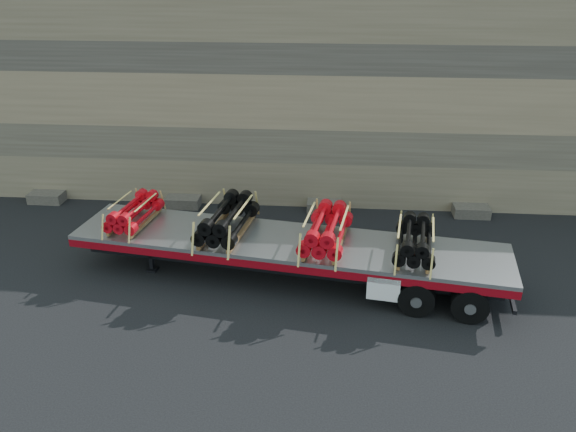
% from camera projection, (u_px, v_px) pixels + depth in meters
% --- Properties ---
extents(ground, '(120.00, 120.00, 0.00)m').
position_uv_depth(ground, '(248.00, 279.00, 15.47)').
color(ground, black).
rests_on(ground, ground).
extents(rock_wall, '(44.00, 3.00, 7.00)m').
position_uv_depth(rock_wall, '(272.00, 98.00, 19.87)').
color(rock_wall, '#7A6B54').
rests_on(rock_wall, ground).
extents(trailer, '(11.90, 3.96, 1.17)m').
position_uv_depth(trailer, '(286.00, 259.00, 15.28)').
color(trailer, '#9C9FA3').
rests_on(trailer, ground).
extents(bundle_front, '(1.23, 2.03, 0.68)m').
position_uv_depth(bundle_front, '(134.00, 213.00, 15.80)').
color(bundle_front, red).
rests_on(bundle_front, trailer).
extents(bundle_midfront, '(1.50, 2.48, 0.83)m').
position_uv_depth(bundle_midfront, '(227.00, 220.00, 15.20)').
color(bundle_midfront, black).
rests_on(bundle_midfront, trailer).
extents(bundle_midrear, '(1.44, 2.39, 0.80)m').
position_uv_depth(bundle_midrear, '(326.00, 231.00, 14.64)').
color(bundle_midrear, red).
rests_on(bundle_midrear, trailer).
extents(bundle_rear, '(1.30, 2.15, 0.72)m').
position_uv_depth(bundle_rear, '(415.00, 241.00, 14.19)').
color(bundle_rear, black).
rests_on(bundle_rear, trailer).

